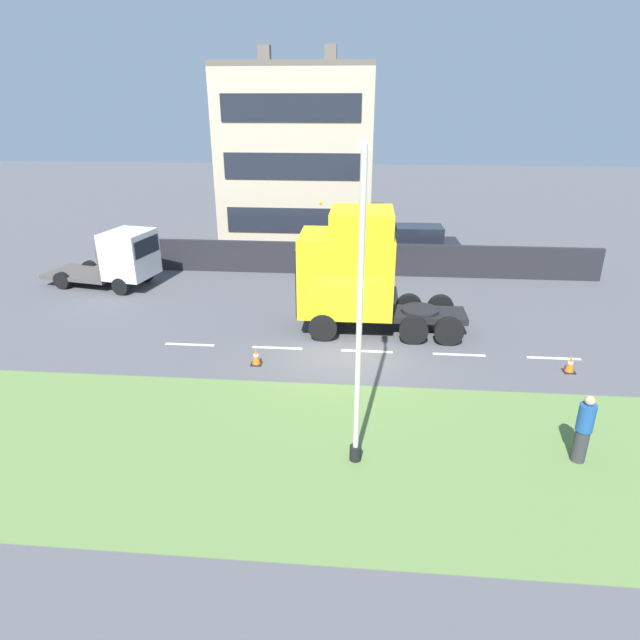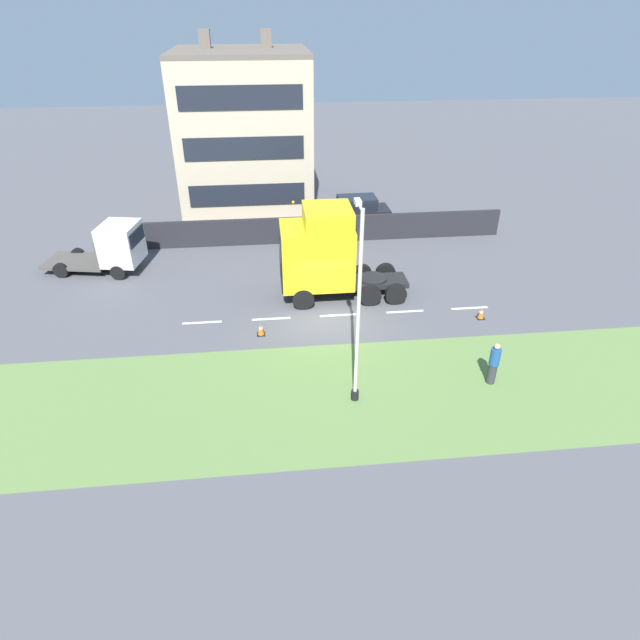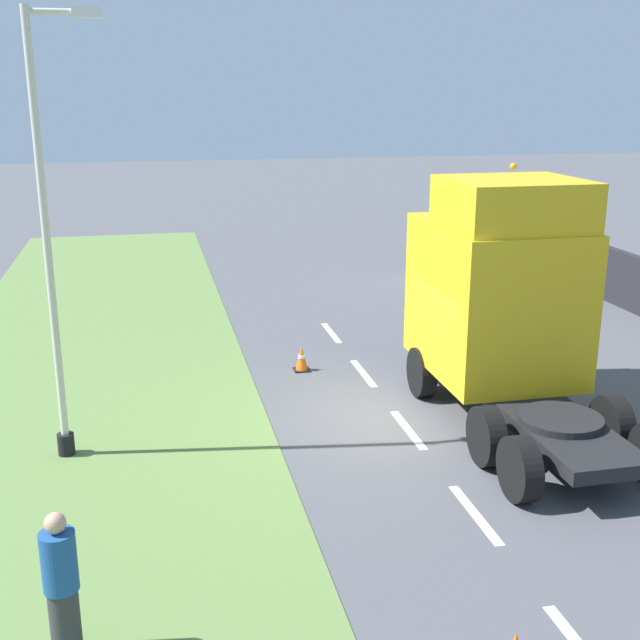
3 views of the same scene
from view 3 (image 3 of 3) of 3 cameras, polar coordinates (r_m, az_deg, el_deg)
The scene contains 8 objects.
ground_plane at distance 15.95m, azimuth 5.48°, elevation -6.77°, with size 120.00×120.00×0.00m, color #515156.
grass_verge at distance 15.33m, azimuth -16.65°, elevation -8.36°, with size 7.00×44.00×0.01m.
lane_markings at distance 15.34m, azimuth 6.28°, elevation -7.75°, with size 0.16×14.60×0.00m.
lorry_cab at distance 15.82m, azimuth 12.75°, elevation 1.53°, with size 2.69×6.31×4.75m.
flatbed_truck at distance 27.29m, azimuth 10.91°, elevation 5.76°, with size 3.09×5.58×2.70m.
lamp_post at distance 13.87m, azimuth -18.39°, elevation 4.10°, with size 1.26×0.29×7.41m.
pedestrian at distance 9.73m, azimuth -17.89°, elevation -17.66°, with size 0.39×0.39×1.81m.
traffic_cone_trailing at distance 18.25m, azimuth -1.31°, elevation -2.76°, with size 0.36×0.36×0.58m.
Camera 3 is at (-4.60, -13.97, 6.18)m, focal length 45.00 mm.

